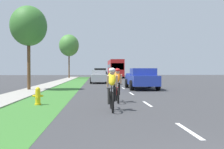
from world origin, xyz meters
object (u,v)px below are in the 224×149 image
Objects in this scene: cyclist_lead at (112,89)px; sedan_silver at (99,77)px; pickup_blue at (142,79)px; street_tree_near at (29,26)px; suv_black at (100,74)px; bus_red at (115,68)px; fire_hydrant_yellow at (38,96)px; street_tree_far at (69,45)px; cyclist_trailing at (117,85)px.

sedan_silver is (-0.25, 20.58, -0.04)m from cyclist_lead.
pickup_blue is 0.81× the size of street_tree_near.
bus_red is (3.23, 12.29, 1.03)m from suv_black.
sedan_silver is at bearing -99.22° from bus_red.
cyclist_lead is 0.27× the size of street_tree_near.
fire_hydrant_yellow is 0.16× the size of suv_black.
bus_red reaches higher than fire_hydrant_yellow.
street_tree_near reaches higher than suv_black.
street_tree_near is (-8.62, -0.66, 3.94)m from pickup_blue.
sedan_silver is (2.83, 18.81, 0.40)m from fire_hydrant_yellow.
bus_red is 10.14m from street_tree_far.
street_tree_near reaches higher than cyclist_trailing.
fire_hydrant_yellow is 0.07× the size of bus_red.
cyclist_trailing is 8.81m from pickup_blue.
street_tree_near is (-5.64, -19.82, 3.82)m from suv_black.
sedan_silver is at bearing 90.68° from cyclist_lead.
fire_hydrant_yellow is 0.44× the size of cyclist_lead.
bus_red is (3.29, 42.34, 1.17)m from cyclist_lead.
bus_red is at bearing 85.86° from cyclist_trailing.
street_tree_near is at bearing -117.26° from sedan_silver.
sedan_silver is at bearing 62.74° from street_tree_near.
bus_red reaches higher than cyclist_trailing.
street_tree_near is at bearing 127.71° from cyclist_trailing.
pickup_blue is at bearing 4.41° from street_tree_near.
pickup_blue is 0.62× the size of street_tree_far.
street_tree_near is (-5.34, -10.36, 4.00)m from sedan_silver.
street_tree_near reaches higher than bus_red.
street_tree_far is (-2.56, 38.21, 5.81)m from fire_hydrant_yellow.
cyclist_trailing is 0.34× the size of pickup_blue.
street_tree_far is at bearing 90.11° from street_tree_near.
street_tree_far is (-5.39, 19.40, 5.41)m from sedan_silver.
street_tree_far is at bearing 98.03° from cyclist_lead.
street_tree_far is at bearing -165.16° from bus_red.
pickup_blue is 10.23m from sedan_silver.
cyclist_trailing is 18.11m from sedan_silver.
street_tree_far reaches higher than pickup_blue.
street_tree_far reaches higher than bus_red.
suv_black is at bearing 89.89° from cyclist_lead.
pickup_blue is at bearing -73.40° from street_tree_far.
fire_hydrant_yellow is at bearing 150.03° from cyclist_lead.
street_tree_near is at bearing -175.59° from pickup_blue.
pickup_blue is (6.11, 9.12, 0.46)m from fire_hydrant_yellow.
suv_black is (3.13, 28.28, 0.58)m from fire_hydrant_yellow.
suv_black is at bearing 83.68° from fire_hydrant_yellow.
street_tree_near is (-5.98, 7.74, 3.96)m from cyclist_trailing.
cyclist_lead is 12.30m from street_tree_near.
sedan_silver is 0.52× the size of street_tree_far.
cyclist_trailing is at bearing -107.41° from pickup_blue.
fire_hydrant_yellow is 41.10m from bus_red.
pickup_blue is (2.63, 8.40, 0.02)m from cyclist_trailing.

